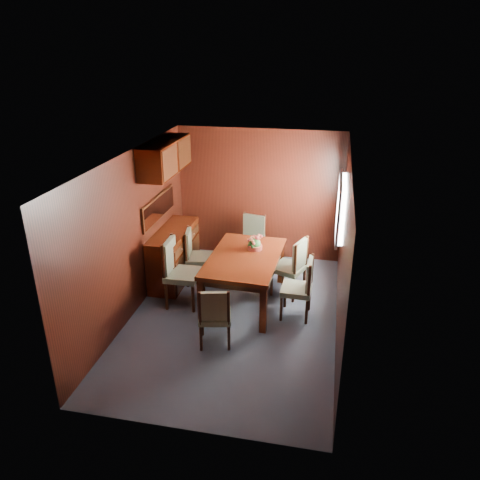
% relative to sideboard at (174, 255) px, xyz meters
% --- Properties ---
extents(ground, '(4.50, 4.50, 0.00)m').
position_rel_sideboard_xyz_m(ground, '(1.25, -1.00, -0.45)').
color(ground, '#323945').
rests_on(ground, ground).
extents(room_shell, '(3.06, 4.52, 2.41)m').
position_rel_sideboard_xyz_m(room_shell, '(1.15, -0.67, 1.18)').
color(room_shell, black).
rests_on(room_shell, ground).
extents(sideboard, '(0.48, 1.40, 0.90)m').
position_rel_sideboard_xyz_m(sideboard, '(0.00, 0.00, 0.00)').
color(sideboard, '#371206').
rests_on(sideboard, ground).
extents(dining_table, '(1.10, 1.70, 0.78)m').
position_rel_sideboard_xyz_m(dining_table, '(1.32, -0.51, 0.22)').
color(dining_table, '#371206').
rests_on(dining_table, ground).
extents(chair_left_near, '(0.50, 0.52, 1.08)m').
position_rel_sideboard_xyz_m(chair_left_near, '(0.33, -0.77, 0.15)').
color(chair_left_near, black).
rests_on(chair_left_near, ground).
extents(chair_left_far, '(0.50, 0.51, 0.94)m').
position_rel_sideboard_xyz_m(chair_left_far, '(0.38, -0.03, 0.07)').
color(chair_left_far, black).
rests_on(chair_left_far, ground).
extents(chair_right_near, '(0.44, 0.46, 0.94)m').
position_rel_sideboard_xyz_m(chair_right_near, '(2.21, -0.77, 0.07)').
color(chair_right_near, black).
rests_on(chair_right_near, ground).
extents(chair_right_far, '(0.58, 0.59, 0.98)m').
position_rel_sideboard_xyz_m(chair_right_far, '(2.03, -0.16, 0.09)').
color(chair_right_far, black).
rests_on(chair_right_far, ground).
extents(chair_head, '(0.50, 0.49, 0.89)m').
position_rel_sideboard_xyz_m(chair_head, '(1.16, -1.74, 0.04)').
color(chair_head, black).
rests_on(chair_head, ground).
extents(chair_foot, '(0.52, 0.51, 0.94)m').
position_rel_sideboard_xyz_m(chair_foot, '(1.19, 0.82, 0.07)').
color(chair_foot, black).
rests_on(chair_foot, ground).
extents(flower_centerpiece, '(0.24, 0.24, 0.24)m').
position_rel_sideboard_xyz_m(flower_centerpiece, '(1.43, -0.22, 0.45)').
color(flower_centerpiece, '#AC4334').
rests_on(flower_centerpiece, dining_table).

